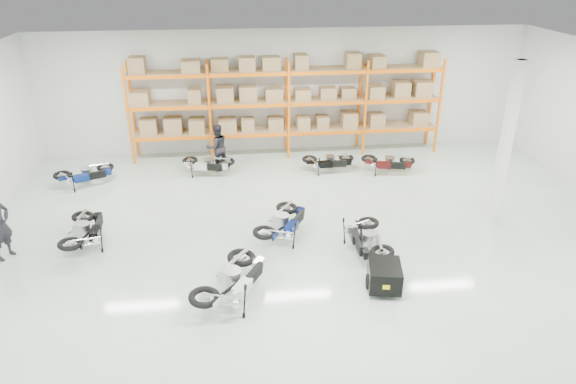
{
  "coord_description": "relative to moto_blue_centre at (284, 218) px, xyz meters",
  "views": [
    {
      "loc": [
        -2.05,
        -11.7,
        6.91
      ],
      "look_at": [
        -0.64,
        0.65,
        1.1
      ],
      "focal_mm": 32.0,
      "sensor_mm": 36.0,
      "label": 1
    }
  ],
  "objects": [
    {
      "name": "room",
      "position": [
        0.8,
        -0.21,
        1.7
      ],
      "size": [
        18.0,
        18.0,
        18.0
      ],
      "color": "silver",
      "rests_on": "ground"
    },
    {
      "name": "pallet_rack",
      "position": [
        0.8,
        6.24,
        1.71
      ],
      "size": [
        11.28,
        0.98,
        3.62
      ],
      "color": "orange",
      "rests_on": "ground"
    },
    {
      "name": "structural_column",
      "position": [
        6.0,
        0.29,
        1.7
      ],
      "size": [
        0.25,
        0.25,
        4.5
      ],
      "primitive_type": "cube",
      "color": "white",
      "rests_on": "ground"
    },
    {
      "name": "moto_blue_centre",
      "position": [
        0.0,
        0.0,
        0.0
      ],
      "size": [
        1.65,
        2.01,
        1.17
      ],
      "primitive_type": null,
      "rotation": [
        0.0,
        -0.09,
        2.64
      ],
      "color": "#081452",
      "rests_on": "ground"
    },
    {
      "name": "moto_silver_left",
      "position": [
        -1.37,
        -2.56,
        0.05
      ],
      "size": [
        1.81,
        2.19,
        1.27
      ],
      "primitive_type": null,
      "rotation": [
        0.0,
        -0.09,
        2.63
      ],
      "color": "silver",
      "rests_on": "ground"
    },
    {
      "name": "moto_black_far_left",
      "position": [
        -5.13,
        0.18,
        -0.02
      ],
      "size": [
        0.91,
        1.76,
        1.13
      ],
      "primitive_type": null,
      "rotation": [
        0.0,
        -0.09,
        3.17
      ],
      "color": "black",
      "rests_on": "ground"
    },
    {
      "name": "moto_touring_right",
      "position": [
        1.98,
        -1.04,
        -0.02
      ],
      "size": [
        0.88,
        1.74,
        1.12
      ],
      "primitive_type": null,
      "rotation": [
        0.0,
        -0.09,
        -0.02
      ],
      "color": "black",
      "rests_on": "ground"
    },
    {
      "name": "trailer",
      "position": [
        1.98,
        -2.64,
        -0.18
      ],
      "size": [
        0.87,
        1.55,
        0.63
      ],
      "rotation": [
        0.0,
        0.0,
        -0.2
      ],
      "color": "black",
      "rests_on": "ground"
    },
    {
      "name": "moto_back_a",
      "position": [
        -6.06,
        4.09,
        -0.05
      ],
      "size": [
        1.82,
        1.4,
        1.06
      ],
      "primitive_type": null,
      "rotation": [
        0.0,
        -0.09,
        1.99
      ],
      "color": "navy",
      "rests_on": "ground"
    },
    {
      "name": "moto_back_b",
      "position": [
        -2.15,
        4.56,
        -0.07
      ],
      "size": [
        1.69,
        1.08,
        1.01
      ],
      "primitive_type": null,
      "rotation": [
        0.0,
        -0.09,
        1.36
      ],
      "color": "silver",
      "rests_on": "ground"
    },
    {
      "name": "moto_back_c",
      "position": [
        2.04,
        4.35,
        -0.07
      ],
      "size": [
        1.56,
        0.78,
        1.01
      ],
      "primitive_type": null,
      "rotation": [
        0.0,
        -0.09,
        1.58
      ],
      "color": "black",
      "rests_on": "ground"
    },
    {
      "name": "moto_back_d",
      "position": [
        4.04,
        3.99,
        -0.07
      ],
      "size": [
        1.72,
        1.12,
        1.02
      ],
      "primitive_type": null,
      "rotation": [
        0.0,
        -0.09,
        1.35
      ],
      "color": "#3D0C0D",
      "rests_on": "ground"
    },
    {
      "name": "person_back",
      "position": [
        -1.79,
        4.97,
        0.26
      ],
      "size": [
        0.96,
        0.86,
        1.62
      ],
      "primitive_type": "imported",
      "rotation": [
        0.0,
        0.0,
        3.52
      ],
      "color": "black",
      "rests_on": "ground"
    }
  ]
}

